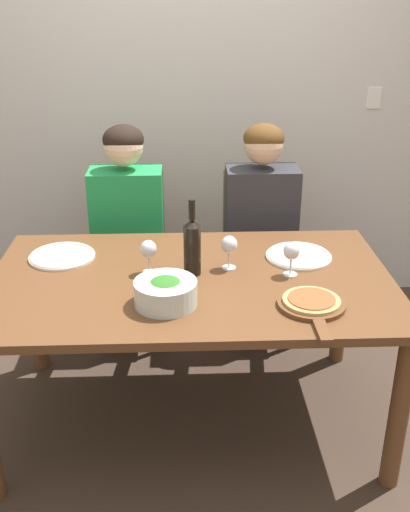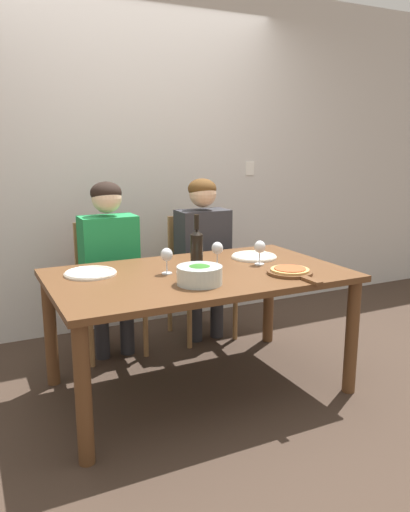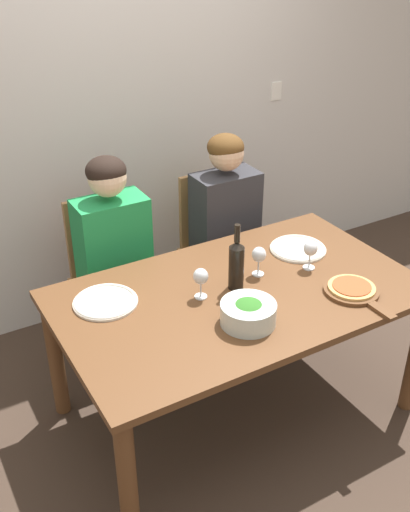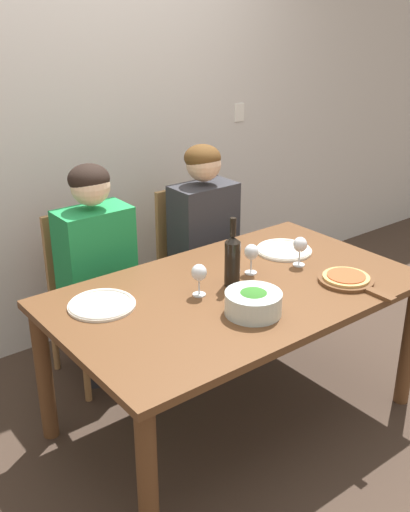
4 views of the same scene
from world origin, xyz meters
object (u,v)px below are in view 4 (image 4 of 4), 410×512
object	(u,v)px
wine_bottle	(232,259)
dinner_plate_left	(102,305)
chair_left	(90,290)
dinner_plate_right	(284,250)
person_man	(205,227)
wine_glass_centre	(251,253)
pizza_on_board	(348,280)
chair_right	(194,258)
broccoli_bowl	(253,303)
wine_glass_right	(300,246)
person_woman	(97,256)
wine_glass_left	(199,274)

from	to	relation	value
wine_bottle	dinner_plate_left	world-z (taller)	wine_bottle
chair_left	dinner_plate_right	distance (m)	1.08
dinner_plate_right	person_man	bearing A→B (deg)	100.12
wine_glass_centre	pizza_on_board	bearing A→B (deg)	-51.22
chair_right	broccoli_bowl	size ratio (longest dim) A/B	3.77
wine_bottle	dinner_plate_right	xyz separation A→B (m)	(0.48, 0.14, -0.12)
chair_left	person_man	xyz separation A→B (m)	(0.72, -0.11, 0.24)
person_man	wine_bottle	bearing A→B (deg)	-118.99
chair_right	wine_glass_right	distance (m)	0.91
dinner_plate_right	pizza_on_board	size ratio (longest dim) A/B	0.74
person_woman	wine_glass_centre	xyz separation A→B (m)	(0.49, -0.65, 0.10)
dinner_plate_left	person_woman	bearing A→B (deg)	63.53
chair_right	pizza_on_board	xyz separation A→B (m)	(0.06, -1.12, 0.25)
person_man	wine_bottle	distance (m)	0.80
broccoli_bowl	wine_glass_centre	world-z (taller)	wine_glass_centre
pizza_on_board	wine_glass_centre	distance (m)	0.47
chair_right	wine_glass_centre	size ratio (longest dim) A/B	6.08
chair_right	wine_glass_centre	xyz separation A→B (m)	(-0.22, -0.76, 0.34)
wine_glass_centre	dinner_plate_left	bearing A→B (deg)	169.33
chair_right	pizza_on_board	world-z (taller)	chair_right
chair_right	pizza_on_board	size ratio (longest dim) A/B	2.29
wine_bottle	chair_left	bearing A→B (deg)	112.36
person_man	chair_left	bearing A→B (deg)	171.07
chair_right	dinner_plate_left	size ratio (longest dim) A/B	3.10
wine_bottle	wine_glass_right	size ratio (longest dim) A/B	2.20
broccoli_bowl	wine_glass_left	xyz separation A→B (m)	(-0.08, 0.28, 0.05)
dinner_plate_right	wine_glass_left	world-z (taller)	wine_glass_left
person_woman	wine_glass_right	world-z (taller)	person_woman
chair_right	wine_glass_right	world-z (taller)	chair_right
wine_glass_right	wine_glass_centre	distance (m)	0.27
person_woman	wine_bottle	world-z (taller)	person_woman
person_man	broccoli_bowl	world-z (taller)	person_man
chair_left	wine_glass_centre	xyz separation A→B (m)	(0.49, -0.76, 0.34)
person_woman	wine_bottle	size ratio (longest dim) A/B	3.65
person_woman	pizza_on_board	size ratio (longest dim) A/B	3.02
chair_right	wine_glass_left	bearing A→B (deg)	-125.59
chair_left	pizza_on_board	distance (m)	1.39
person_woman	person_man	size ratio (longest dim) A/B	1.00
wine_glass_right	wine_bottle	bearing A→B (deg)	175.54
chair_right	dinner_plate_right	xyz separation A→B (m)	(0.10, -0.66, 0.25)
dinner_plate_right	pizza_on_board	xyz separation A→B (m)	(-0.03, -0.46, 0.01)
chair_left	dinner_plate_left	size ratio (longest dim) A/B	3.10
chair_right	person_woman	distance (m)	0.76
broccoli_bowl	wine_glass_left	size ratio (longest dim) A/B	1.61
person_man	wine_bottle	xyz separation A→B (m)	(-0.38, -0.69, 0.13)
person_man	dinner_plate_right	distance (m)	0.56
person_woman	person_man	world-z (taller)	same
chair_left	wine_glass_right	bearing A→B (deg)	-48.35
wine_bottle	wine_glass_right	world-z (taller)	wine_bottle
dinner_plate_left	wine_glass_centre	bearing A→B (deg)	-10.67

